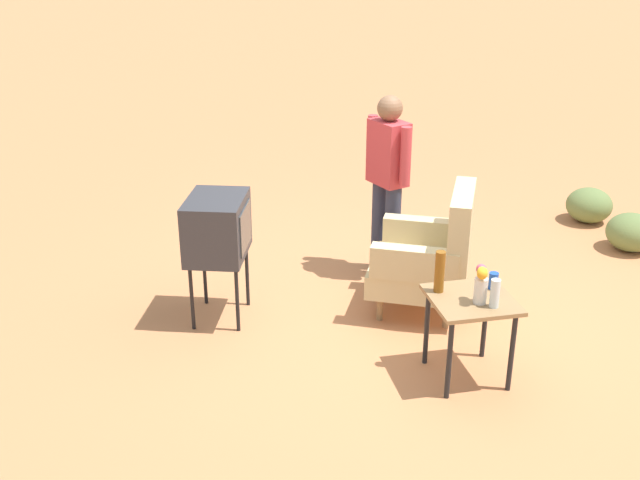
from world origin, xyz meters
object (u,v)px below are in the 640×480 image
object	(u,v)px
side_table	(471,310)
tv_on_stand	(217,228)
bottle_tall_amber	(440,272)
armchair	(431,255)
soda_can_blue	(493,281)
person_standing	(388,175)
flower_vase	(481,283)
bottle_short_clear	(495,293)

from	to	relation	value
side_table	tv_on_stand	bearing A→B (deg)	-127.50
bottle_tall_amber	armchair	bearing A→B (deg)	162.77
soda_can_blue	armchair	bearing A→B (deg)	-172.57
person_standing	soda_can_blue	bearing A→B (deg)	8.96
side_table	soda_can_blue	distance (m)	0.27
soda_can_blue	bottle_tall_amber	world-z (taller)	bottle_tall_amber
soda_can_blue	flower_vase	size ratio (longest dim) A/B	0.46
person_standing	bottle_short_clear	size ratio (longest dim) A/B	8.20
person_standing	flower_vase	world-z (taller)	person_standing
bottle_tall_amber	side_table	bearing A→B (deg)	53.57
side_table	bottle_short_clear	bearing A→B (deg)	30.92
person_standing	bottle_tall_amber	bearing A→B (deg)	-4.09
side_table	bottle_tall_amber	size ratio (longest dim) A/B	2.08
bottle_short_clear	bottle_tall_amber	world-z (taller)	bottle_tall_amber
side_table	flower_vase	bearing A→B (deg)	15.49
bottle_tall_amber	bottle_short_clear	bearing A→B (deg)	43.79
flower_vase	person_standing	bearing A→B (deg)	-177.18
person_standing	flower_vase	distance (m)	1.88
armchair	tv_on_stand	distance (m)	1.73
armchair	tv_on_stand	bearing A→B (deg)	-97.96
side_table	person_standing	bearing A→B (deg)	-177.75
side_table	tv_on_stand	world-z (taller)	tv_on_stand
side_table	armchair	bearing A→B (deg)	175.49
side_table	person_standing	xyz separation A→B (m)	(-1.79, -0.07, 0.41)
flower_vase	tv_on_stand	bearing A→B (deg)	-128.85
tv_on_stand	bottle_short_clear	bearing A→B (deg)	50.79
armchair	side_table	distance (m)	1.01
tv_on_stand	flower_vase	world-z (taller)	tv_on_stand
bottle_short_clear	tv_on_stand	bearing A→B (deg)	-129.21
armchair	soda_can_blue	xyz separation A→B (m)	(0.90, 0.12, 0.19)
armchair	tv_on_stand	world-z (taller)	armchair
bottle_short_clear	bottle_tall_amber	distance (m)	0.41
tv_on_stand	flower_vase	distance (m)	2.10
armchair	side_table	world-z (taller)	armchair
soda_can_blue	flower_vase	xyz separation A→B (m)	(0.18, -0.18, 0.09)
flower_vase	armchair	bearing A→B (deg)	176.97
person_standing	bottle_short_clear	distance (m)	1.97
armchair	person_standing	size ratio (longest dim) A/B	0.65
soda_can_blue	bottle_short_clear	xyz separation A→B (m)	(0.25, -0.11, 0.04)
person_standing	flower_vase	size ratio (longest dim) A/B	6.19
person_standing	bottle_short_clear	xyz separation A→B (m)	(1.95, 0.16, -0.21)
side_table	bottle_tall_amber	distance (m)	0.34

